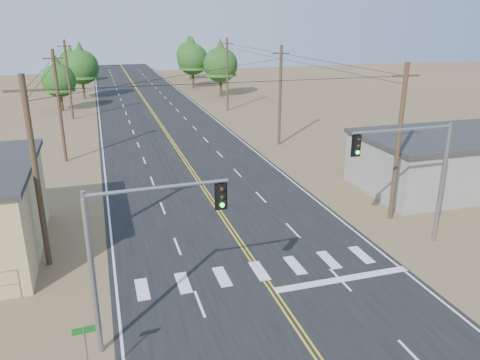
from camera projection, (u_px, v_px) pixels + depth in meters
name	position (u px, v px, depth m)	size (l,w,h in m)	color
road	(183.00, 157.00, 44.16)	(15.00, 200.00, 0.02)	black
building_right	(458.00, 161.00, 36.09)	(15.00, 8.00, 4.00)	gray
utility_pole_left_near	(36.00, 173.00, 23.33)	(1.80, 0.30, 10.00)	#4C3826
utility_pole_left_mid	(59.00, 106.00, 41.41)	(1.80, 0.30, 10.00)	#4C3826
utility_pole_left_far	(68.00, 79.00, 59.50)	(1.80, 0.30, 10.00)	#4C3826
utility_pole_right_near	(398.00, 142.00, 29.11)	(1.80, 0.30, 10.00)	#4C3826
utility_pole_right_mid	(280.00, 95.00, 47.20)	(1.80, 0.30, 10.00)	#4C3826
utility_pole_right_far	(227.00, 74.00, 65.28)	(1.80, 0.30, 10.00)	#4C3826
signal_mast_left	(132.00, 242.00, 17.43)	(5.40, 0.40, 6.73)	gray
signal_mast_right	(418.00, 165.00, 25.55)	(6.10, 0.42, 7.10)	gray
street_sign	(86.00, 348.00, 16.01)	(0.77, 0.08, 2.58)	gray
tree_left_near	(58.00, 77.00, 65.17)	(4.62, 4.62, 7.71)	#3F2D1E
tree_left_mid	(81.00, 64.00, 75.07)	(5.50, 5.50, 9.17)	#3F2D1E
tree_left_far	(71.00, 59.00, 94.77)	(4.60, 4.60, 7.67)	#3F2D1E
tree_right_near	(220.00, 61.00, 77.11)	(5.69, 5.69, 9.49)	#3F2D1E
tree_right_mid	(192.00, 56.00, 86.99)	(5.75, 5.75, 9.58)	#3F2D1E
tree_right_far	(189.00, 52.00, 99.47)	(5.57, 5.57, 9.29)	#3F2D1E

